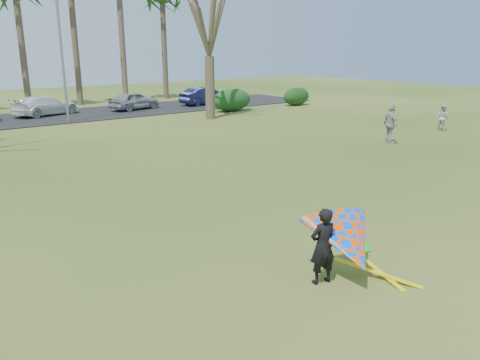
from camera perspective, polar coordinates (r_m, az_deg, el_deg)
ground at (r=11.51m, az=6.19°, el=-7.43°), size 100.00×100.00×0.00m
parking_strip at (r=33.67m, az=-25.02°, el=6.69°), size 46.00×7.00×0.06m
bare_tree_right at (r=30.98m, az=-3.84°, el=19.58°), size 6.27×6.27×9.21m
streetlight at (r=31.05m, az=-20.67°, el=14.75°), size 2.28×0.18×8.00m
hedge_near at (r=34.77m, az=-1.01°, el=9.73°), size 3.30×1.50×1.65m
hedge_far at (r=38.68m, az=6.90°, el=10.09°), size 2.60×1.22×1.44m
car_3 at (r=34.95m, az=-22.63°, el=8.39°), size 4.89×3.20×1.32m
car_4 at (r=36.18m, az=-12.79°, el=9.43°), size 4.17×2.47×1.33m
car_5 at (r=38.67m, az=-4.27°, el=10.21°), size 4.35×1.77×1.40m
pedestrian_a at (r=28.94m, az=23.44°, el=7.00°), size 0.57×0.72×1.45m
pedestrian_b at (r=23.99m, az=17.90°, el=6.48°), size 0.87×1.19×1.88m
kite_flyer at (r=9.52m, az=12.78°, el=-7.37°), size 2.13×2.39×2.02m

